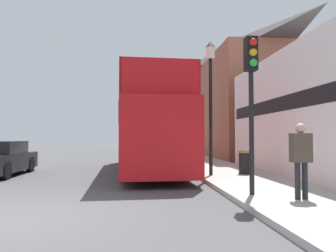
{
  "coord_description": "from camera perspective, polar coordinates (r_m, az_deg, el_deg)",
  "views": [
    {
      "loc": [
        2.35,
        -6.47,
        1.54
      ],
      "look_at": [
        3.75,
        8.06,
        2.06
      ],
      "focal_mm": 35.0,
      "sensor_mm": 36.0,
      "label": 1
    }
  ],
  "objects": [
    {
      "name": "ground_plane",
      "position": [
        27.61,
        -10.4,
        -5.22
      ],
      "size": [
        144.0,
        144.0,
        0.0
      ],
      "primitive_type": "plane",
      "color": "#4C4C4F"
    },
    {
      "name": "sidewalk",
      "position": [
        24.81,
        3.42,
        -5.45
      ],
      "size": [
        3.05,
        108.0,
        0.14
      ],
      "color": "#ADAAA3",
      "rests_on": "ground_plane"
    },
    {
      "name": "brick_terrace_rear",
      "position": [
        32.47,
        9.5,
        4.75
      ],
      "size": [
        6.0,
        25.07,
        10.74
      ],
      "color": "#935642",
      "rests_on": "ground_plane"
    },
    {
      "name": "tour_bus",
      "position": [
        15.3,
        -3.62,
        -1.01
      ],
      "size": [
        3.02,
        11.36,
        4.01
      ],
      "rotation": [
        0.0,
        0.0,
        0.04
      ],
      "color": "red",
      "rests_on": "ground_plane"
    },
    {
      "name": "parked_car_ahead_of_bus",
      "position": [
        23.68,
        -2.75,
        -4.09
      ],
      "size": [
        1.96,
        3.97,
        1.5
      ],
      "rotation": [
        0.0,
        0.0,
        0.02
      ],
      "color": "silver",
      "rests_on": "ground_plane"
    },
    {
      "name": "pedestrian_nearest",
      "position": [
        8.1,
        22.13,
        -4.42
      ],
      "size": [
        0.45,
        0.25,
        1.73
      ],
      "color": "#232328",
      "rests_on": "sidewalk"
    },
    {
      "name": "traffic_signal",
      "position": [
        8.5,
        14.31,
        7.97
      ],
      "size": [
        0.28,
        0.42,
        3.92
      ],
      "color": "black",
      "rests_on": "sidewalk"
    },
    {
      "name": "lamp_post_nearest",
      "position": [
        12.56,
        7.42,
        7.39
      ],
      "size": [
        0.35,
        0.35,
        5.06
      ],
      "color": "black",
      "rests_on": "sidewalk"
    },
    {
      "name": "lamp_post_second",
      "position": [
        21.5,
        1.87,
        3.28
      ],
      "size": [
        0.35,
        0.35,
        4.96
      ],
      "color": "black",
      "rests_on": "sidewalk"
    },
    {
      "name": "litter_bin",
      "position": [
        13.08,
        13.17,
        -6.06
      ],
      "size": [
        0.48,
        0.48,
        0.89
      ],
      "color": "black",
      "rests_on": "sidewalk"
    }
  ]
}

